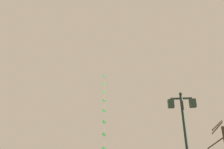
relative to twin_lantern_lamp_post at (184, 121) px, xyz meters
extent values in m
cylinder|color=#1E2D23|center=(0.00, 0.00, -0.97)|extent=(0.14, 0.14, 4.42)
sphere|color=#1E2D23|center=(0.00, 0.00, 1.32)|extent=(0.16, 0.16, 0.16)
cube|color=#1E2D23|center=(0.00, 0.00, 1.09)|extent=(1.03, 0.08, 0.08)
cube|color=#1E2D23|center=(-0.52, 0.00, 0.84)|extent=(0.28, 0.28, 0.40)
cube|color=beige|center=(-0.52, 0.00, 0.84)|extent=(0.19, 0.19, 0.30)
cube|color=#1E2D23|center=(0.52, 0.00, 0.84)|extent=(0.28, 0.28, 0.40)
cube|color=beige|center=(0.52, 0.00, 0.84)|extent=(0.19, 0.19, 0.30)
cylinder|color=silver|center=(-5.25, 10.83, 0.03)|extent=(0.16, 0.92, 1.39)
cylinder|color=silver|center=(-5.38, 11.73, 1.41)|extent=(0.16, 0.92, 1.39)
cylinder|color=silver|center=(-5.52, 12.64, 2.78)|extent=(0.16, 0.92, 1.39)
cylinder|color=silver|center=(-5.65, 13.54, 4.16)|extent=(0.16, 0.92, 1.39)
cylinder|color=silver|center=(-5.79, 14.44, 5.54)|extent=(0.16, 0.92, 1.39)
cylinder|color=silver|center=(-5.92, 15.34, 6.91)|extent=(0.16, 0.92, 1.39)
cylinder|color=silver|center=(-6.06, 16.24, 8.29)|extent=(0.16, 0.92, 1.39)
cube|color=green|center=(-5.18, 10.38, -0.66)|extent=(0.43, 0.10, 0.44)
cube|color=green|center=(-5.31, 11.28, 0.72)|extent=(0.44, 0.06, 0.44)
cylinder|color=green|center=(-5.31, 11.28, 0.38)|extent=(0.02, 0.03, 0.32)
cube|color=green|center=(-5.45, 12.19, 2.09)|extent=(0.44, 0.07, 0.44)
cylinder|color=green|center=(-5.45, 12.19, 1.75)|extent=(0.02, 0.05, 0.33)
cube|color=green|center=(-5.58, 13.09, 3.47)|extent=(0.43, 0.10, 0.44)
cylinder|color=green|center=(-5.58, 13.09, 3.14)|extent=(0.02, 0.03, 0.31)
cube|color=green|center=(-5.72, 13.99, 4.85)|extent=(0.43, 0.10, 0.44)
cylinder|color=green|center=(-5.72, 13.99, 4.55)|extent=(0.02, 0.04, 0.24)
cube|color=green|center=(-5.85, 14.89, 6.22)|extent=(0.41, 0.18, 0.44)
cylinder|color=green|center=(-5.85, 14.89, 5.91)|extent=(0.03, 0.04, 0.27)
cube|color=green|center=(-5.99, 15.79, 7.60)|extent=(0.41, 0.17, 0.44)
cylinder|color=green|center=(-5.99, 15.79, 7.30)|extent=(0.02, 0.02, 0.25)
cube|color=green|center=(-6.12, 16.69, 8.98)|extent=(0.42, 0.14, 0.44)
cylinder|color=green|center=(-6.12, 16.69, 8.64)|extent=(0.02, 0.03, 0.31)
cylinder|color=#423323|center=(3.60, 5.92, 0.64)|extent=(1.09, 0.69, 0.83)
cylinder|color=#423323|center=(3.55, 6.61, -0.49)|extent=(1.16, 0.90, 0.86)
cylinder|color=#423323|center=(3.71, 6.37, 0.52)|extent=(0.83, 0.42, 0.86)
camera|label=1|loc=(-2.35, -10.67, -1.80)|focal=35.17mm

